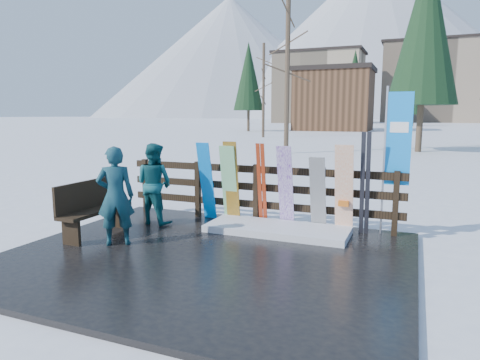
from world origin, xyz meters
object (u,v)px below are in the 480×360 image
at_px(snowboard_5, 344,190).
at_px(snowboard_1, 229,184).
at_px(snowboard_2, 232,182).
at_px(bench, 92,207).
at_px(rental_flag, 395,144).
at_px(snowboard_0, 207,181).
at_px(person_back, 154,184).
at_px(person_front, 116,196).
at_px(snowboard_3, 286,187).
at_px(snowboard_4, 318,194).

bearing_deg(snowboard_5, snowboard_1, 180.00).
height_order(snowboard_2, snowboard_5, snowboard_2).
distance_m(bench, rental_flag, 5.39).
bearing_deg(bench, snowboard_0, 53.01).
relative_size(snowboard_5, person_back, 1.03).
distance_m(bench, person_back, 1.28).
bearing_deg(person_front, snowboard_0, -139.90).
relative_size(bench, snowboard_1, 0.97).
xyz_separation_m(bench, person_front, (0.74, -0.28, 0.29)).
distance_m(snowboard_1, snowboard_5, 2.22).
height_order(snowboard_1, person_back, person_back).
xyz_separation_m(snowboard_2, person_front, (-1.15, -2.07, 0.01)).
height_order(snowboard_1, person_front, person_front).
relative_size(bench, snowboard_3, 0.94).
bearing_deg(rental_flag, snowboard_0, -175.61).
bearing_deg(snowboard_3, person_back, -165.21).
bearing_deg(snowboard_2, bench, -136.73).
height_order(snowboard_2, person_front, person_front).
distance_m(snowboard_3, snowboard_5, 1.07).
height_order(snowboard_5, person_front, person_front).
bearing_deg(snowboard_2, snowboard_4, 0.00).
height_order(snowboard_0, person_front, person_front).
bearing_deg(bench, snowboard_1, 44.06).
bearing_deg(snowboard_3, bench, -149.18).
xyz_separation_m(snowboard_1, snowboard_4, (1.76, -0.00, -0.07)).
bearing_deg(snowboard_1, bench, -135.94).
bearing_deg(snowboard_3, snowboard_4, -0.00).
distance_m(bench, snowboard_1, 2.58).
bearing_deg(snowboard_5, person_back, -169.58).
relative_size(snowboard_0, snowboard_5, 0.99).
height_order(bench, snowboard_3, snowboard_3).
bearing_deg(snowboard_5, snowboard_0, 180.00).
relative_size(snowboard_2, snowboard_4, 1.14).
height_order(person_front, person_back, person_front).
bearing_deg(snowboard_4, snowboard_2, 180.00).
bearing_deg(person_back, person_front, 104.29).
distance_m(snowboard_5, person_front, 3.91).
distance_m(snowboard_1, snowboard_3, 1.15).
bearing_deg(snowboard_2, person_back, -154.53).
bearing_deg(bench, person_front, -21.00).
distance_m(snowboard_0, snowboard_5, 2.72).
distance_m(snowboard_4, person_front, 3.53).
xyz_separation_m(snowboard_5, person_back, (-3.53, -0.65, -0.02)).
bearing_deg(snowboard_0, bench, -126.99).
bearing_deg(snowboard_1, snowboard_4, -0.00).
xyz_separation_m(snowboard_1, person_front, (-1.10, -2.07, 0.05)).
height_order(snowboard_3, person_front, person_front).
height_order(snowboard_1, snowboard_2, snowboard_2).
distance_m(snowboard_0, snowboard_2, 0.55).
bearing_deg(snowboard_4, rental_flag, 12.07).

